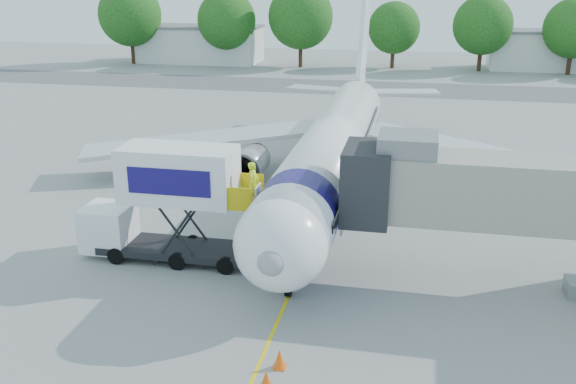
# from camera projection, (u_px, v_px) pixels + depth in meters

# --- Properties ---
(ground) EXTENTS (160.00, 160.00, 0.00)m
(ground) POSITION_uv_depth(u_px,v_px,m) (323.00, 216.00, 35.76)
(ground) COLOR #999997
(ground) RESTS_ON ground
(guidance_line) EXTENTS (0.15, 70.00, 0.01)m
(guidance_line) POSITION_uv_depth(u_px,v_px,m) (323.00, 216.00, 35.76)
(guidance_line) COLOR yellow
(guidance_line) RESTS_ON ground
(taxiway_strip) EXTENTS (120.00, 10.00, 0.01)m
(taxiway_strip) POSITION_uv_depth(u_px,v_px,m) (378.00, 88.00, 74.64)
(taxiway_strip) COLOR #59595B
(taxiway_strip) RESTS_ON ground
(aircraft) EXTENTS (34.17, 37.73, 11.35)m
(aircraft) POSITION_uv_depth(u_px,v_px,m) (334.00, 146.00, 38.61)
(aircraft) COLOR white
(aircraft) RESTS_ON ground
(jet_bridge) EXTENTS (13.90, 3.20, 6.60)m
(jet_bridge) POSITION_uv_depth(u_px,v_px,m) (491.00, 192.00, 26.33)
(jet_bridge) COLOR #9D9786
(jet_bridge) RESTS_ON ground
(catering_hiloader) EXTENTS (8.56, 2.44, 5.50)m
(catering_hiloader) POSITION_uv_depth(u_px,v_px,m) (167.00, 204.00, 29.57)
(catering_hiloader) COLOR black
(catering_hiloader) RESTS_ON ground
(safety_cone_a) EXTENTS (0.45, 0.45, 0.72)m
(safety_cone_a) POSITION_uv_depth(u_px,v_px,m) (280.00, 359.00, 21.96)
(safety_cone_a) COLOR #F2560C
(safety_cone_a) RESTS_ON ground
(safety_cone_b) EXTENTS (0.38, 0.38, 0.61)m
(safety_cone_b) POSITION_uv_depth(u_px,v_px,m) (266.00, 379.00, 20.98)
(safety_cone_b) COLOR #F2560C
(safety_cone_b) RESTS_ON ground
(outbuilding_left) EXTENTS (18.40, 8.40, 5.30)m
(outbuilding_left) POSITION_uv_depth(u_px,v_px,m) (199.00, 44.00, 95.79)
(outbuilding_left) COLOR silver
(outbuilding_left) RESTS_ON ground
(outbuilding_right) EXTENTS (16.40, 7.40, 5.30)m
(outbuilding_right) POSITION_uv_depth(u_px,v_px,m) (550.00, 50.00, 88.07)
(outbuilding_right) COLOR silver
(outbuilding_right) RESTS_ON ground
(tree_a) EXTENTS (9.03, 9.03, 11.52)m
(tree_a) POSITION_uv_depth(u_px,v_px,m) (130.00, 15.00, 92.39)
(tree_a) COLOR #382314
(tree_a) RESTS_ON ground
(tree_b) EXTENTS (8.23, 8.23, 10.50)m
(tree_b) POSITION_uv_depth(u_px,v_px,m) (227.00, 20.00, 90.53)
(tree_b) COLOR #382314
(tree_b) RESTS_ON ground
(tree_c) EXTENTS (9.00, 9.00, 11.47)m
(tree_c) POSITION_uv_depth(u_px,v_px,m) (301.00, 17.00, 88.90)
(tree_c) COLOR #382314
(tree_c) RESTS_ON ground
(tree_d) EXTENTS (7.12, 7.12, 9.08)m
(tree_d) POSITION_uv_depth(u_px,v_px,m) (394.00, 28.00, 88.53)
(tree_d) COLOR #382314
(tree_d) RESTS_ON ground
(tree_e) EXTENTS (7.89, 7.89, 10.06)m
(tree_e) POSITION_uv_depth(u_px,v_px,m) (483.00, 25.00, 85.64)
(tree_e) COLOR #382314
(tree_e) RESTS_ON ground
(tree_f) EXTENTS (7.71, 7.71, 9.84)m
(tree_f) POSITION_uv_depth(u_px,v_px,m) (574.00, 28.00, 82.64)
(tree_f) COLOR #382314
(tree_f) RESTS_ON ground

